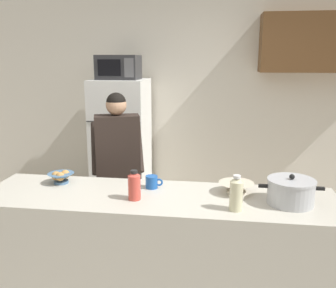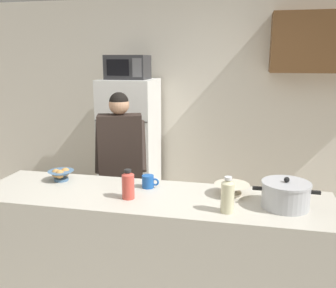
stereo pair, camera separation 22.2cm
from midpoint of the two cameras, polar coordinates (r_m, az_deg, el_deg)
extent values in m
cube|color=silver|center=(4.76, 5.84, 6.23)|extent=(6.00, 0.12, 2.60)
cube|color=beige|center=(2.83, -0.13, -16.72)|extent=(2.55, 0.68, 0.92)
cube|color=white|center=(4.56, -4.51, -0.24)|extent=(0.64, 0.64, 1.63)
cube|color=#333333|center=(4.19, -5.87, 3.51)|extent=(0.63, 0.01, 0.01)
cylinder|color=#B2B2B7|center=(4.21, -3.55, -2.52)|extent=(0.02, 0.02, 0.73)
cube|color=#2D2D30|center=(4.42, -4.81, 11.81)|extent=(0.48, 0.36, 0.28)
cube|color=black|center=(4.26, -6.33, 11.73)|extent=(0.26, 0.01, 0.18)
cube|color=#59595B|center=(4.20, -3.32, 11.76)|extent=(0.11, 0.01, 0.21)
cylinder|color=black|center=(3.63, -4.22, -11.09)|extent=(0.11, 0.11, 0.77)
cylinder|color=black|center=(3.63, -6.47, -11.15)|extent=(0.11, 0.11, 0.77)
cube|color=#2D231E|center=(3.40, -5.59, -0.51)|extent=(0.44, 0.32, 0.61)
sphere|color=tan|center=(3.33, -5.74, 6.12)|extent=(0.19, 0.19, 0.19)
sphere|color=black|center=(3.33, -5.75, 6.52)|extent=(0.18, 0.18, 0.18)
cylinder|color=#2D231E|center=(3.53, -2.36, -0.29)|extent=(0.19, 0.37, 0.47)
cylinder|color=#2D231E|center=(3.53, -8.85, -0.45)|extent=(0.19, 0.37, 0.47)
cylinder|color=silver|center=(2.57, 20.21, -7.62)|extent=(0.31, 0.31, 0.16)
cylinder|color=silver|center=(2.54, 20.36, -5.81)|extent=(0.32, 0.32, 0.02)
sphere|color=black|center=(2.53, 20.41, -5.25)|extent=(0.04, 0.04, 0.04)
cube|color=black|center=(2.53, 16.15, -6.66)|extent=(0.06, 0.02, 0.02)
cube|color=black|center=(2.59, 24.32, -6.91)|extent=(0.06, 0.02, 0.02)
cylinder|color=#1E59B2|center=(2.77, -0.84, -5.88)|extent=(0.09, 0.09, 0.10)
torus|color=#1E59B2|center=(2.76, 0.31, -5.96)|extent=(0.06, 0.01, 0.06)
cylinder|color=#4C7299|center=(3.03, -14.25, -5.35)|extent=(0.11, 0.11, 0.02)
cone|color=#4C7299|center=(3.02, -14.29, -4.63)|extent=(0.20, 0.20, 0.06)
sphere|color=tan|center=(3.01, -15.01, -4.43)|extent=(0.07, 0.07, 0.07)
sphere|color=tan|center=(3.02, -13.66, -4.26)|extent=(0.07, 0.07, 0.07)
sphere|color=tan|center=(2.98, -14.44, -4.58)|extent=(0.07, 0.07, 0.07)
cylinder|color=beige|center=(2.70, 12.22, -7.57)|extent=(0.14, 0.14, 0.02)
cone|color=beige|center=(2.69, 12.26, -6.77)|extent=(0.25, 0.25, 0.06)
cylinder|color=#D84C3F|center=(2.56, -3.74, -6.65)|extent=(0.09, 0.09, 0.17)
cone|color=#D84C3F|center=(2.53, -3.77, -4.54)|extent=(0.09, 0.09, 0.03)
cylinder|color=#262626|center=(2.52, -3.78, -4.22)|extent=(0.05, 0.05, 0.02)
cylinder|color=beige|center=(2.38, 11.91, -8.22)|extent=(0.09, 0.09, 0.19)
cone|color=beige|center=(2.34, 12.04, -5.68)|extent=(0.09, 0.09, 0.03)
cylinder|color=white|center=(2.34, 12.06, -5.27)|extent=(0.05, 0.05, 0.02)
camera|label=1|loc=(0.11, -87.94, 0.48)|focal=39.20mm
camera|label=2|loc=(0.11, 92.06, -0.48)|focal=39.20mm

